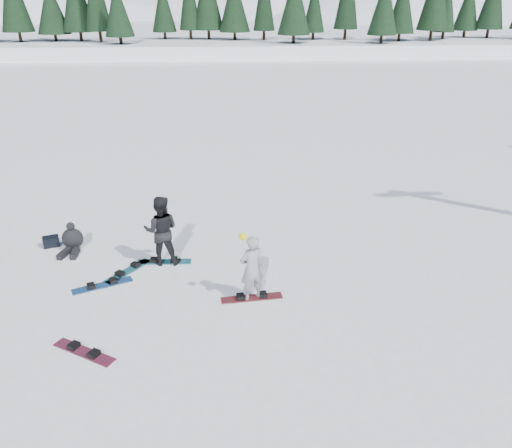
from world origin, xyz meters
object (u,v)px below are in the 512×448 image
at_px(gear_bag, 51,242).
at_px(snowboard_loose_a, 128,271).
at_px(snowboarder_woman, 252,268).
at_px(snowboard_loose_b, 84,352).
at_px(snowboard_loose_c, 103,285).
at_px(snowboarder_man, 161,230).
at_px(seated_rider, 72,239).

height_order(gear_bag, snowboard_loose_a, gear_bag).
xyz_separation_m(snowboarder_woman, snowboard_loose_b, (-3.57, -1.81, -0.84)).
bearing_deg(snowboard_loose_c, snowboarder_woman, -35.79).
height_order(snowboarder_woman, snowboard_loose_a, snowboarder_woman).
distance_m(snowboarder_man, snowboard_loose_c, 2.07).
bearing_deg(gear_bag, snowboarder_woman, -28.73).
height_order(snowboard_loose_b, snowboard_loose_a, same).
bearing_deg(snowboarder_woman, gear_bag, -54.52).
height_order(snowboarder_man, snowboard_loose_b, snowboarder_man).
relative_size(gear_bag, snowboard_loose_a, 0.30).
xyz_separation_m(snowboard_loose_c, snowboard_loose_a, (0.52, 0.69, 0.00)).
distance_m(snowboarder_man, gear_bag, 3.70).
bearing_deg(snowboard_loose_c, snowboarder_man, 15.04).
bearing_deg(snowboarder_man, snowboard_loose_c, 39.94).
bearing_deg(snowboard_loose_c, snowboard_loose_a, 29.14).
distance_m(gear_bag, snowboard_loose_b, 5.41).
bearing_deg(snowboarder_man, gear_bag, -17.97).
relative_size(snowboarder_man, seated_rider, 1.90).
bearing_deg(snowboard_loose_b, snowboard_loose_c, 125.05).
distance_m(snowboarder_woman, snowboard_loose_c, 3.94).
distance_m(snowboarder_woman, seated_rider, 5.83).
distance_m(seated_rider, gear_bag, 0.76).
distance_m(snowboarder_man, seated_rider, 2.94).
distance_m(snowboard_loose_c, snowboard_loose_a, 0.87).
relative_size(snowboarder_man, gear_bag, 4.34).
xyz_separation_m(snowboarder_woman, seated_rider, (-5.03, 2.89, -0.53)).
relative_size(gear_bag, snowboard_loose_b, 0.30).
distance_m(gear_bag, snowboard_loose_c, 3.06).
xyz_separation_m(snowboard_loose_b, snowboard_loose_a, (0.33, 3.31, 0.00)).
bearing_deg(seated_rider, snowboard_loose_c, -50.85).
bearing_deg(snowboard_loose_b, snowboarder_man, 102.67).
relative_size(snowboarder_man, snowboard_loose_c, 1.30).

